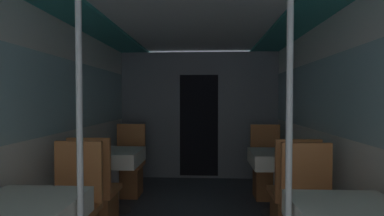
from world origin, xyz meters
name	(u,v)px	position (x,y,z in m)	size (l,w,h in m)	color
wall_left	(51,123)	(-1.33, 1.90, 1.11)	(0.05, 6.59, 2.11)	silver
wall_right	(341,124)	(1.33, 1.90, 1.11)	(0.05, 6.59, 2.11)	silver
ceiling_panel	(192,8)	(0.00, 1.90, 2.15)	(2.67, 6.59, 0.07)	silver
bulkhead_far	(199,115)	(0.00, 4.19, 1.05)	(2.62, 0.09, 2.11)	slate
support_pole_left_0	(80,146)	(-0.60, 0.86, 1.06)	(0.04, 0.04, 2.11)	silver
dining_table_left_1	(115,160)	(-0.95, 2.61, 0.61)	(0.62, 0.62, 0.73)	#4C4C51
chair_left_near_1	(96,205)	(-0.95, 2.00, 0.30)	(0.40, 0.40, 0.97)	#9C5B31
chair_left_far_1	(128,174)	(-0.95, 3.21, 0.30)	(0.40, 0.40, 0.97)	#9C5B31
support_pole_right_0	(289,148)	(0.60, 0.86, 1.06)	(0.04, 0.04, 2.11)	silver
dining_table_right_1	(278,162)	(0.95, 2.61, 0.61)	(0.62, 0.62, 0.73)	#4C4C51
chair_right_near_1	(293,208)	(0.95, 2.00, 0.30)	(0.40, 0.40, 0.97)	#9C5B31
chair_right_far_1	(267,175)	(0.95, 3.21, 0.30)	(0.40, 0.40, 0.97)	#9C5B31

